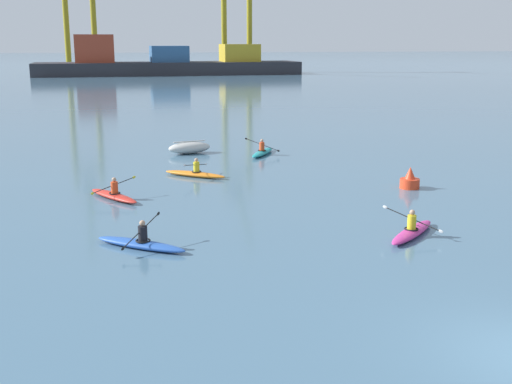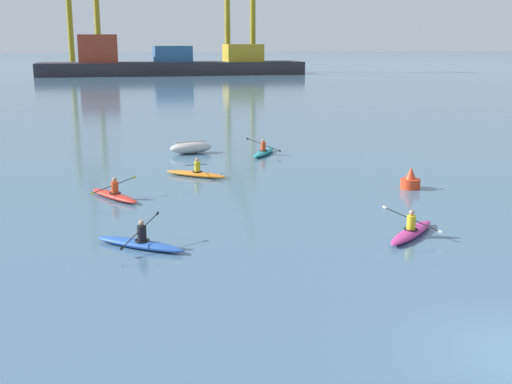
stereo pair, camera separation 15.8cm
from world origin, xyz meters
name	(u,v)px [view 1 (the left image)]	position (x,y,z in m)	size (l,w,h in m)	color
container_barge	(166,63)	(3.49, 121.60, 2.36)	(53.10, 10.47, 7.95)	#28282D
capsized_dinghy	(189,148)	(-3.91, 27.10, 0.35)	(2.77, 1.60, 0.76)	beige
channel_buoy	(410,181)	(4.73, 15.47, 0.36)	(0.90, 0.90, 1.00)	red
kayak_blue	(141,243)	(-7.78, 9.46, 0.17)	(3.04, 2.58, 1.00)	#2856B2
kayak_red	(114,195)	(-8.54, 16.50, 0.17)	(2.27, 3.22, 0.95)	red
kayak_orange	(195,173)	(-4.52, 20.27, 0.17)	(3.03, 2.59, 0.95)	orange
kayak_magenta	(412,231)	(1.46, 8.69, 0.17)	(2.90, 2.75, 0.96)	#C13384
kayak_teal	(262,152)	(0.26, 25.68, 0.17)	(2.29, 3.21, 1.00)	teal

